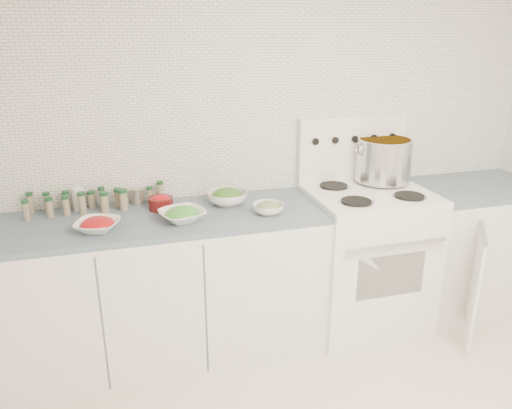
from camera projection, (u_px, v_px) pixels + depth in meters
name	position (u px, v px, depth m)	size (l,w,h in m)	color
room_walls	(423.00, 136.00, 1.76)	(3.54, 3.04, 2.52)	white
counter_left	(167.00, 286.00, 2.99)	(1.85, 0.62, 0.90)	white
stove	(364.00, 254.00, 3.31)	(0.76, 0.70, 1.36)	white
counter_right	(468.00, 246.00, 3.54)	(0.89, 0.95, 0.90)	white
stock_pot	(384.00, 158.00, 3.31)	(0.39, 0.37, 0.28)	silver
bowl_tomato	(97.00, 225.00, 2.63)	(0.29, 0.29, 0.08)	white
bowl_snowpea	(182.00, 215.00, 2.77)	(0.31, 0.31, 0.08)	white
bowl_broccoli	(227.00, 196.00, 3.03)	(0.29, 0.29, 0.10)	white
bowl_zucchini	(268.00, 208.00, 2.88)	(0.21, 0.21, 0.07)	white
bowl_pepper	(161.00, 202.00, 2.94)	(0.15, 0.15, 0.09)	#530F0E
salt_canister	(79.00, 199.00, 2.92)	(0.07, 0.07, 0.14)	white
tin_can	(138.00, 196.00, 3.03)	(0.07, 0.07, 0.10)	#A89F8E
spice_cluster	(90.00, 201.00, 2.91)	(0.79, 0.16, 0.13)	gray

